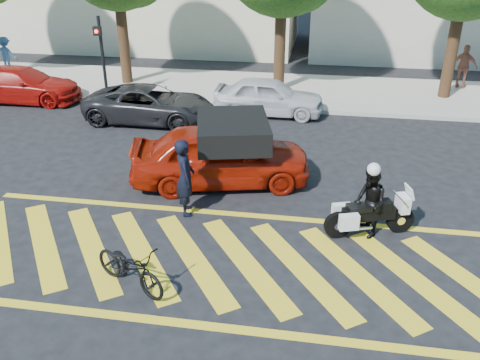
% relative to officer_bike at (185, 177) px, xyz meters
% --- Properties ---
extents(ground, '(90.00, 90.00, 0.00)m').
position_rel_officer_bike_xyz_m(ground, '(1.20, -1.80, -0.93)').
color(ground, black).
rests_on(ground, ground).
extents(sidewalk, '(60.00, 5.00, 0.15)m').
position_rel_officer_bike_xyz_m(sidewalk, '(1.20, 10.20, -0.85)').
color(sidewalk, '#9E998E').
rests_on(sidewalk, ground).
extents(crosswalk, '(12.33, 4.00, 0.01)m').
position_rel_officer_bike_xyz_m(crosswalk, '(1.17, -1.80, -0.93)').
color(crosswalk, yellow).
rests_on(crosswalk, ground).
extents(signal_pole, '(0.28, 0.43, 3.20)m').
position_rel_officer_bike_xyz_m(signal_pole, '(-5.30, 7.94, 0.99)').
color(signal_pole, black).
rests_on(signal_pole, ground).
extents(officer_bike, '(0.64, 0.79, 1.86)m').
position_rel_officer_bike_xyz_m(officer_bike, '(0.00, 0.00, 0.00)').
color(officer_bike, black).
rests_on(officer_bike, ground).
extents(bicycle, '(1.82, 1.35, 0.91)m').
position_rel_officer_bike_xyz_m(bicycle, '(-0.32, -2.89, -0.47)').
color(bicycle, black).
rests_on(bicycle, ground).
extents(police_motorcycle, '(1.98, 0.99, 0.90)m').
position_rel_officer_bike_xyz_m(police_motorcycle, '(4.17, -0.30, -0.44)').
color(police_motorcycle, black).
rests_on(police_motorcycle, ground).
extents(officer_moto, '(0.82, 0.92, 1.59)m').
position_rel_officer_bike_xyz_m(officer_moto, '(4.15, -0.29, -0.13)').
color(officer_moto, black).
rests_on(officer_moto, ground).
extents(red_convertible, '(4.94, 2.87, 1.58)m').
position_rel_officer_bike_xyz_m(red_convertible, '(0.49, 1.70, -0.14)').
color(red_convertible, maroon).
rests_on(red_convertible, ground).
extents(parked_left, '(4.61, 2.05, 1.31)m').
position_rel_officer_bike_xyz_m(parked_left, '(-8.49, 7.40, -0.27)').
color(parked_left, '#9F0E09').
rests_on(parked_left, ground).
extents(parked_mid_left, '(4.49, 2.11, 1.24)m').
position_rel_officer_bike_xyz_m(parked_mid_left, '(-2.87, 6.00, -0.31)').
color(parked_mid_left, black).
rests_on(parked_mid_left, ground).
extents(parked_mid_right, '(3.96, 1.66, 1.34)m').
position_rel_officer_bike_xyz_m(parked_mid_right, '(1.10, 7.40, -0.26)').
color(parked_mid_right, silver).
rests_on(parked_mid_right, ground).
extents(pedestrian_left, '(1.01, 0.59, 1.54)m').
position_rel_officer_bike_xyz_m(pedestrian_left, '(-11.38, 11.11, -0.01)').
color(pedestrian_left, '#2C537A').
rests_on(pedestrian_left, sidewalk).
extents(pedestrian_right, '(1.11, 0.83, 1.75)m').
position_rel_officer_bike_xyz_m(pedestrian_right, '(8.62, 11.58, 0.10)').
color(pedestrian_right, '#995C45').
rests_on(pedestrian_right, sidewalk).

